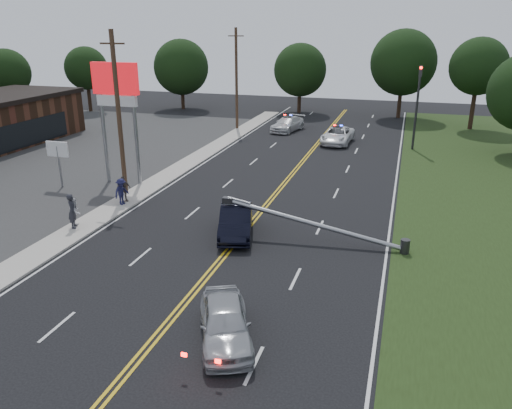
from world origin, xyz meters
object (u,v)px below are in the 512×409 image
(pylon_sign, at_px, (116,94))
(utility_pole_mid, at_px, (119,115))
(waiting_sedan, at_px, (225,323))
(bystander_c, at_px, (121,192))
(utility_pole_far, at_px, (236,79))
(emergency_a, at_px, (337,135))
(small_sign, at_px, (58,153))
(bystander_a, at_px, (72,211))
(bystander_d, at_px, (123,189))
(traffic_signal, at_px, (417,101))
(bystander_b, at_px, (75,212))
(crashed_sedan, at_px, (236,221))
(fallen_streetlight, at_px, (323,226))
(emergency_b, at_px, (288,124))

(pylon_sign, height_order, utility_pole_mid, utility_pole_mid)
(waiting_sedan, distance_m, bystander_c, 15.17)
(utility_pole_far, height_order, bystander_c, utility_pole_far)
(pylon_sign, height_order, emergency_a, pylon_sign)
(small_sign, height_order, bystander_a, small_sign)
(utility_pole_far, xyz_separation_m, bystander_a, (0.51, -28.03, -4.04))
(bystander_d, bearing_deg, pylon_sign, 64.38)
(traffic_signal, distance_m, emergency_a, 7.50)
(pylon_sign, xyz_separation_m, bystander_c, (2.32, -4.10, -5.08))
(bystander_b, relative_size, bystander_c, 0.98)
(utility_pole_mid, relative_size, bystander_c, 6.29)
(utility_pole_mid, relative_size, bystander_b, 6.39)
(crashed_sedan, bearing_deg, waiting_sedan, -89.22)
(pylon_sign, bearing_deg, utility_pole_mid, -56.98)
(bystander_b, bearing_deg, bystander_d, -24.92)
(fallen_streetlight, relative_size, bystander_d, 5.88)
(emergency_b, bearing_deg, bystander_a, -86.54)
(small_sign, bearing_deg, bystander_a, -48.67)
(traffic_signal, bearing_deg, bystander_c, -129.34)
(traffic_signal, height_order, utility_pole_far, utility_pole_far)
(crashed_sedan, bearing_deg, utility_pole_mid, 138.92)
(utility_pole_mid, relative_size, emergency_b, 2.03)
(traffic_signal, height_order, waiting_sedan, traffic_signal)
(emergency_a, bearing_deg, bystander_b, -109.81)
(crashed_sedan, bearing_deg, small_sign, 147.10)
(pylon_sign, bearing_deg, bystander_d, -59.24)
(fallen_streetlight, height_order, emergency_a, fallen_streetlight)
(fallen_streetlight, bearing_deg, utility_pole_mid, 163.36)
(small_sign, xyz_separation_m, emergency_a, (15.68, 18.49, -1.60))
(pylon_sign, height_order, small_sign, pylon_sign)
(utility_pole_far, height_order, crashed_sedan, utility_pole_far)
(bystander_a, bearing_deg, waiting_sedan, -147.04)
(emergency_b, xyz_separation_m, bystander_b, (-4.73, -28.42, 0.19))
(bystander_b, bearing_deg, utility_pole_far, -18.76)
(bystander_a, bearing_deg, utility_pole_far, -23.78)
(emergency_a, xyz_separation_m, bystander_d, (-10.01, -20.12, 0.19))
(pylon_sign, height_order, crashed_sedan, pylon_sign)
(utility_pole_mid, bearing_deg, bystander_b, -85.20)
(fallen_streetlight, distance_m, emergency_b, 27.84)
(emergency_b, bearing_deg, fallen_streetlight, -60.13)
(crashed_sedan, xyz_separation_m, emergency_a, (1.97, 22.66, -0.02))
(waiting_sedan, distance_m, bystander_a, 13.08)
(waiting_sedan, xyz_separation_m, emergency_b, (-6.34, 35.62, 0.00))
(utility_pole_far, relative_size, waiting_sedan, 2.40)
(utility_pole_mid, bearing_deg, pylon_sign, 123.02)
(utility_pole_mid, bearing_deg, emergency_b, 77.00)
(bystander_d, bearing_deg, emergency_b, 23.43)
(fallen_streetlight, height_order, bystander_b, fallen_streetlight)
(crashed_sedan, xyz_separation_m, bystander_c, (-7.89, 2.08, 0.17))
(utility_pole_far, bearing_deg, waiting_sedan, -71.72)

